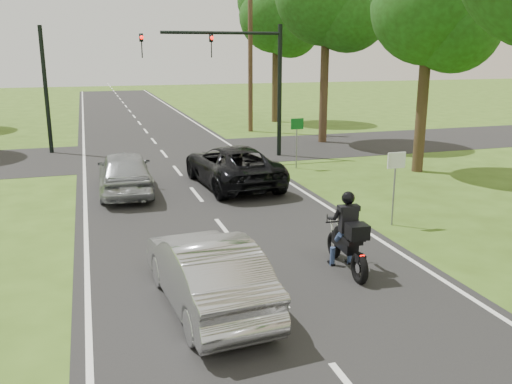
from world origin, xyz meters
The scene contains 14 objects.
ground centered at (0.00, 0.00, 0.00)m, with size 140.00×140.00×0.00m, color #3A5518.
road centered at (0.00, 10.00, 0.01)m, with size 8.00×100.00×0.01m, color black.
cross_road centered at (0.00, 16.00, 0.01)m, with size 60.00×7.00×0.01m, color black.
motorcycle_rider centered at (1.96, 0.37, 0.73)m, with size 0.61×2.17×1.87m.
dark_suv centered at (1.55, 8.94, 0.76)m, with size 2.47×5.36×1.49m, color black.
silver_sedan centered at (-1.45, -0.41, 0.73)m, with size 1.53×4.38×1.44m, color #A8A8AD.
silver_suv centered at (-2.31, 8.90, 0.77)m, with size 1.79×4.46×1.52m, color #A0A4A8.
traffic_signal centered at (3.34, 14.00, 4.14)m, with size 6.38×0.44×6.00m.
signal_pole_far centered at (-5.20, 18.00, 3.00)m, with size 0.20×0.20×6.00m, color black.
utility_pole_far centered at (6.20, 22.00, 5.08)m, with size 1.60×0.28×10.00m.
sign_white centered at (4.70, 2.98, 1.60)m, with size 0.55×0.07×2.12m.
sign_green centered at (4.90, 10.98, 1.60)m, with size 0.55×0.07×2.12m.
tree_row_c centered at (9.75, 8.80, 6.23)m, with size 4.80×4.65×8.76m.
tree_row_e centered at (9.48, 25.78, 6.83)m, with size 5.28×5.12×9.61m.
Camera 1 is at (-3.45, -9.97, 4.86)m, focal length 38.00 mm.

